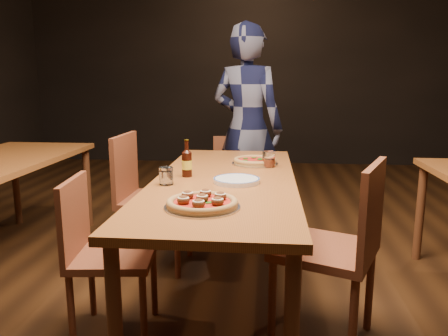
# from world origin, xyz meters

# --- Properties ---
(ground) EXTENTS (9.00, 9.00, 0.00)m
(ground) POSITION_xyz_m (0.00, 0.00, 0.00)
(ground) COLOR black
(table_main) EXTENTS (0.80, 2.00, 0.75)m
(table_main) POSITION_xyz_m (0.00, 0.00, 0.68)
(table_main) COLOR brown
(table_main) RESTS_ON ground
(chair_main_nw) EXTENTS (0.45, 0.45, 0.87)m
(chair_main_nw) POSITION_xyz_m (-0.53, -0.41, 0.43)
(chair_main_nw) COLOR #5D2C18
(chair_main_nw) RESTS_ON ground
(chair_main_sw) EXTENTS (0.47, 0.47, 0.98)m
(chair_main_sw) POSITION_xyz_m (-0.53, 0.45, 0.49)
(chair_main_sw) COLOR #5D2C18
(chair_main_sw) RESTS_ON ground
(chair_main_e) EXTENTS (0.60, 0.60, 0.97)m
(chair_main_e) POSITION_xyz_m (0.53, -0.36, 0.49)
(chair_main_e) COLOR #5D2C18
(chair_main_e) RESTS_ON ground
(chair_end) EXTENTS (0.47, 0.47, 0.85)m
(chair_end) POSITION_xyz_m (-0.01, 1.29, 0.42)
(chair_end) COLOR #5D2C18
(chair_end) RESTS_ON ground
(pizza_meatball) EXTENTS (0.34, 0.34, 0.06)m
(pizza_meatball) POSITION_xyz_m (-0.04, -0.59, 0.77)
(pizza_meatball) COLOR #B7B7BF
(pizza_meatball) RESTS_ON table_main
(pizza_margherita) EXTENTS (0.31, 0.31, 0.04)m
(pizza_margherita) POSITION_xyz_m (0.16, 0.46, 0.77)
(pizza_margherita) COLOR #B7B7BF
(pizza_margherita) RESTS_ON table_main
(plate_stack) EXTENTS (0.26, 0.26, 0.02)m
(plate_stack) POSITION_xyz_m (0.07, -0.10, 0.76)
(plate_stack) COLOR white
(plate_stack) RESTS_ON table_main
(beer_bottle) EXTENTS (0.06, 0.06, 0.21)m
(beer_bottle) POSITION_xyz_m (-0.22, 0.02, 0.83)
(beer_bottle) COLOR black
(beer_bottle) RESTS_ON table_main
(water_glass) EXTENTS (0.08, 0.08, 0.09)m
(water_glass) POSITION_xyz_m (-0.30, -0.18, 0.80)
(water_glass) COLOR white
(water_glass) RESTS_ON table_main
(amber_glass) EXTENTS (0.08, 0.08, 0.10)m
(amber_glass) POSITION_xyz_m (0.25, 0.35, 0.80)
(amber_glass) COLOR #973411
(amber_glass) RESTS_ON table_main
(diner) EXTENTS (0.76, 0.63, 1.78)m
(diner) POSITION_xyz_m (0.06, 1.38, 0.89)
(diner) COLOR black
(diner) RESTS_ON ground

